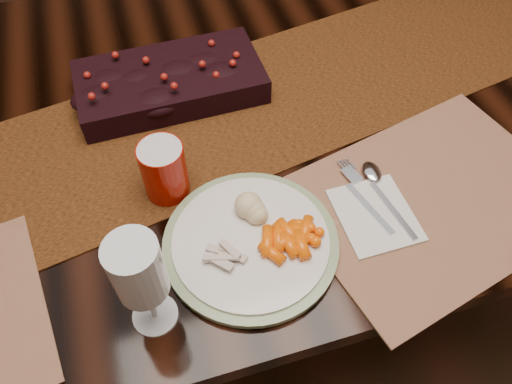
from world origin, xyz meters
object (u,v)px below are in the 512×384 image
object	(u,v)px
dining_table	(239,212)
centerpiece	(170,78)
mashed_potatoes	(243,204)
wine_glass	(144,286)
turkey_shreds	(226,255)
napkin	(375,215)
dinner_plate	(251,242)
red_cup	(164,170)
placemat_main	(433,199)
baby_carrots	(290,235)

from	to	relation	value
dining_table	centerpiece	xyz separation A→B (m)	(-0.11, 0.07, 0.41)
mashed_potatoes	wine_glass	bearing A→B (deg)	-142.99
turkey_shreds	napkin	bearing A→B (deg)	3.43
dinner_plate	wine_glass	world-z (taller)	wine_glass
red_cup	centerpiece	bearing A→B (deg)	77.64
red_cup	mashed_potatoes	bearing A→B (deg)	-40.72
dining_table	red_cup	distance (m)	0.49
placemat_main	dinner_plate	xyz separation A→B (m)	(-0.32, 0.00, 0.01)
mashed_potatoes	red_cup	xyz separation A→B (m)	(-0.11, 0.09, 0.01)
placemat_main	mashed_potatoes	distance (m)	0.33
mashed_potatoes	napkin	bearing A→B (deg)	-15.91
dinner_plate	baby_carrots	bearing A→B (deg)	-13.16
centerpiece	napkin	size ratio (longest dim) A/B	2.56
red_cup	turkey_shreds	bearing A→B (deg)	-70.19
placemat_main	dining_table	bearing A→B (deg)	115.63
turkey_shreds	napkin	size ratio (longest dim) A/B	0.52
dining_table	placemat_main	distance (m)	0.56
placemat_main	mashed_potatoes	bearing A→B (deg)	156.46
dinner_plate	wine_glass	distance (m)	0.20
turkey_shreds	centerpiece	bearing A→B (deg)	91.08
dining_table	centerpiece	world-z (taller)	centerpiece
placemat_main	turkey_shreds	bearing A→B (deg)	169.37
dining_table	mashed_potatoes	world-z (taller)	mashed_potatoes
mashed_potatoes	wine_glass	world-z (taller)	wine_glass
placemat_main	dinner_plate	distance (m)	0.32
dining_table	centerpiece	bearing A→B (deg)	148.68
dinner_plate	dining_table	bearing A→B (deg)	79.45
baby_carrots	turkey_shreds	size ratio (longest dim) A/B	1.38
baby_carrots	turkey_shreds	xyz separation A→B (m)	(-0.10, -0.01, -0.00)
napkin	wine_glass	bearing A→B (deg)	-170.50
dining_table	dinner_plate	distance (m)	0.50
wine_glass	baby_carrots	bearing A→B (deg)	14.49
placemat_main	napkin	xyz separation A→B (m)	(-0.11, -0.00, 0.00)
dinner_plate	turkey_shreds	xyz separation A→B (m)	(-0.04, -0.02, 0.02)
dining_table	turkey_shreds	bearing A→B (deg)	-106.97
red_cup	baby_carrots	bearing A→B (deg)	-44.29
dining_table	mashed_potatoes	bearing A→B (deg)	-102.06
placemat_main	baby_carrots	size ratio (longest dim) A/B	4.54
baby_carrots	wine_glass	xyz separation A→B (m)	(-0.22, -0.06, 0.07)
mashed_potatoes	baby_carrots	bearing A→B (deg)	-49.97
turkey_shreds	dinner_plate	bearing A→B (deg)	25.13
dining_table	napkin	xyz separation A→B (m)	(0.15, -0.32, 0.38)
centerpiece	napkin	bearing A→B (deg)	-56.08
red_cup	wine_glass	distance (m)	0.23
baby_carrots	napkin	world-z (taller)	baby_carrots
centerpiece	turkey_shreds	bearing A→B (deg)	-88.92
dinner_plate	wine_glass	size ratio (longest dim) A/B	1.45
dining_table	dinner_plate	bearing A→B (deg)	-100.55
wine_glass	mashed_potatoes	bearing A→B (deg)	37.01
dining_table	napkin	world-z (taller)	napkin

